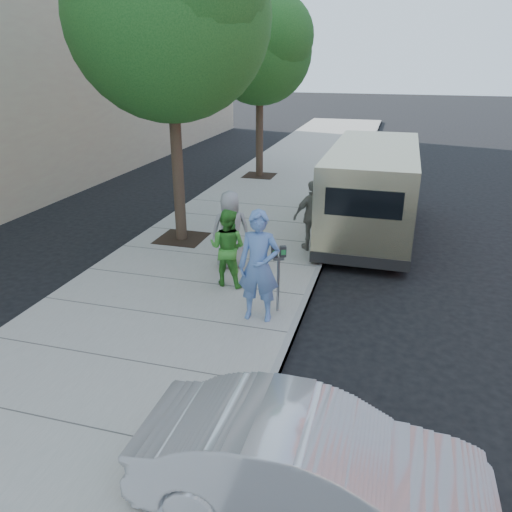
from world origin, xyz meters
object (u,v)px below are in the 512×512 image
at_px(sedan, 311,466).
at_px(person_green_shirt, 228,248).
at_px(tree_near, 170,8).
at_px(parking_meter, 278,265).
at_px(van, 372,189).
at_px(person_striped_polo, 313,215).
at_px(person_officer, 259,266).
at_px(tree_far, 261,46).
at_px(person_gray_shirt, 231,230).

bearing_deg(sedan, person_green_shirt, 27.53).
relative_size(tree_near, parking_meter, 5.88).
height_order(van, person_striped_polo, van).
bearing_deg(person_officer, sedan, -70.55).
height_order(tree_far, van, tree_far).
height_order(person_gray_shirt, person_striped_polo, person_gray_shirt).
bearing_deg(sedan, parking_meter, 17.87).
distance_m(tree_far, parking_meter, 11.89).
height_order(tree_near, van, tree_near).
height_order(person_green_shirt, person_striped_polo, person_striped_polo).
bearing_deg(person_striped_polo, person_officer, 49.91).
bearing_deg(person_striped_polo, van, -156.93).
bearing_deg(person_green_shirt, tree_near, -42.98).
height_order(parking_meter, sedan, parking_meter).
distance_m(tree_far, person_striped_polo, 9.01).
distance_m(tree_far, sedan, 16.12).
xyz_separation_m(tree_near, sedan, (4.61, -7.25, -4.93)).
distance_m(person_green_shirt, person_gray_shirt, 0.92).
distance_m(person_gray_shirt, person_striped_polo, 2.23).
distance_m(van, person_green_shirt, 5.18).
relative_size(parking_meter, sedan, 0.34).
distance_m(sedan, person_officer, 4.08).
bearing_deg(person_officer, tree_far, 101.42).
bearing_deg(tree_far, person_gray_shirt, -78.79).
height_order(tree_far, person_green_shirt, tree_far).
xyz_separation_m(tree_far, van, (4.58, -5.42, -3.62)).
distance_m(sedan, person_green_shirt, 5.58).
bearing_deg(van, person_green_shirt, -119.35).
height_order(tree_far, person_gray_shirt, tree_far).
xyz_separation_m(tree_far, person_green_shirt, (2.02, -9.92, -3.93)).
bearing_deg(person_striped_polo, sedan, 64.54).
distance_m(tree_near, sedan, 9.91).
height_order(tree_near, sedan, tree_near).
bearing_deg(parking_meter, tree_far, 82.01).
bearing_deg(person_officer, person_gray_shirt, 116.53).
bearing_deg(person_gray_shirt, person_officer, 93.98).
xyz_separation_m(parking_meter, van, (1.29, 5.36, 0.19)).
bearing_deg(parking_meter, person_green_shirt, 120.71).
distance_m(sedan, person_gray_shirt, 6.48).
relative_size(parking_meter, person_gray_shirt, 0.74).
distance_m(parking_meter, van, 5.52).
distance_m(parking_meter, person_green_shirt, 1.54).
height_order(tree_far, person_officer, tree_far).
bearing_deg(van, tree_near, -154.23).
relative_size(tree_near, person_gray_shirt, 4.32).
height_order(van, person_green_shirt, van).
height_order(person_officer, person_gray_shirt, person_officer).
height_order(tree_near, person_gray_shirt, tree_near).
distance_m(parking_meter, sedan, 4.30).
bearing_deg(person_striped_polo, tree_near, -32.12).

